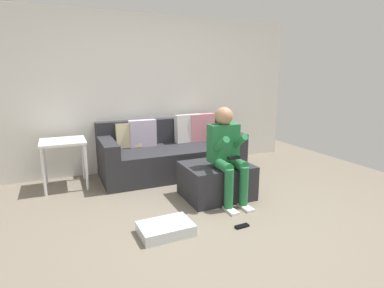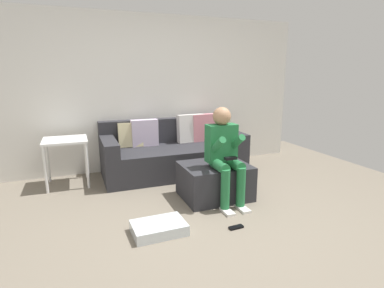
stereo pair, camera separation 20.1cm
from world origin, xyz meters
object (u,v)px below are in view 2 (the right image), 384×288
object	(u,v)px
side_table	(65,146)
remote_near_ottoman	(236,227)
couch_sectional	(173,153)
storage_bin	(159,228)
person_seated	(225,150)
ottoman	(215,181)

from	to	relation	value
side_table	remote_near_ottoman	world-z (taller)	side_table
couch_sectional	remote_near_ottoman	bearing A→B (deg)	-88.55
side_table	storage_bin	bearing A→B (deg)	-64.66
couch_sectional	remote_near_ottoman	distance (m)	1.97
couch_sectional	person_seated	distance (m)	1.37
storage_bin	remote_near_ottoman	bearing A→B (deg)	-14.30
couch_sectional	person_seated	xyz separation A→B (m)	(0.23, -1.31, 0.33)
side_table	couch_sectional	bearing A→B (deg)	0.54
side_table	remote_near_ottoman	distance (m)	2.55
ottoman	person_seated	size ratio (longest dim) A/B	0.71
ottoman	storage_bin	world-z (taller)	ottoman
person_seated	side_table	size ratio (longest dim) A/B	1.75
storage_bin	side_table	size ratio (longest dim) A/B	0.78
storage_bin	side_table	distance (m)	1.99
person_seated	couch_sectional	bearing A→B (deg)	99.83
storage_bin	remote_near_ottoman	xyz separation A→B (m)	(0.75, -0.19, -0.04)
remote_near_ottoman	person_seated	bearing A→B (deg)	70.76
side_table	remote_near_ottoman	bearing A→B (deg)	-50.91
ottoman	storage_bin	size ratio (longest dim) A/B	1.59
ottoman	couch_sectional	bearing A→B (deg)	99.42
person_seated	storage_bin	size ratio (longest dim) A/B	2.23
couch_sectional	storage_bin	size ratio (longest dim) A/B	4.14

